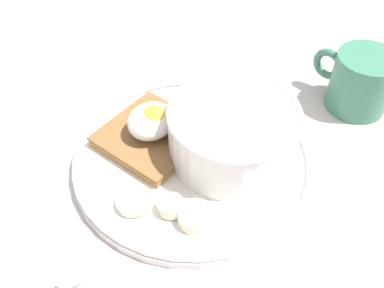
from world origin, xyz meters
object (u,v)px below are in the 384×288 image
Objects in this scene: toast_slice at (152,136)px; poached_egg at (152,120)px; banana_slice_left at (171,206)px; banana_slice_back at (195,216)px; coffee_mug at (361,81)px; spoon at (52,288)px; banana_slice_front at (131,199)px; oatmeal_bowl at (233,133)px.

toast_slice is 2.45cm from poached_egg.
banana_slice_left is 0.66× the size of banana_slice_back.
spoon is (-41.40, 8.32, -3.47)cm from coffee_mug.
banana_slice_front is 0.47× the size of spoon.
banana_slice_back is at bearing -74.48° from banana_slice_left.
oatmeal_bowl reaches higher than banana_slice_left.
banana_slice_left is at bearing -177.58° from oatmeal_bowl.
oatmeal_bowl is at bearing -5.23° from spoon.
coffee_mug is 42.37cm from spoon.
toast_slice is at bearing 55.56° from banana_slice_left.
coffee_mug is at bearing -11.40° from banana_slice_left.
banana_slice_left is at bearing -124.44° from toast_slice.
banana_slice_front is 32.02cm from coffee_mug.
poached_egg reaches higher than banana_slice_front.
coffee_mug is (27.77, -3.11, 2.20)cm from banana_slice_back.
poached_egg is (0.02, -0.10, 2.45)cm from toast_slice.
banana_slice_front is 6.89cm from banana_slice_back.
coffee_mug is at bearing -6.40° from banana_slice_back.
toast_slice is at bearing 65.41° from banana_slice_back.
oatmeal_bowl reaches higher than poached_egg.
banana_slice_back is (-9.68, -3.07, -2.39)cm from oatmeal_bowl.
banana_slice_front is 11.01cm from spoon.
banana_slice_left is at bearing -11.29° from spoon.
poached_egg is at bearing 65.14° from banana_slice_back.
banana_slice_front is 4.20cm from banana_slice_left.
oatmeal_bowl reaches higher than toast_slice.
banana_slice_back is (2.74, -6.32, 0.08)cm from banana_slice_front.
toast_slice and banana_slice_back have the same top height.
banana_slice_left is 0.30× the size of coffee_mug.
coffee_mug reaches higher than poached_egg.
banana_slice_back is at bearing -114.59° from toast_slice.
banana_slice_back is at bearing -162.39° from oatmeal_bowl.
banana_slice_left is 2.73cm from banana_slice_back.
banana_slice_front is at bearing 165.35° from oatmeal_bowl.
banana_slice_left reaches higher than spoon.
oatmeal_bowl is at bearing -14.65° from banana_slice_front.
coffee_mug is 1.00× the size of spoon.
toast_slice is 19.67cm from spoon.
oatmeal_bowl is 10.67cm from banana_slice_left.
oatmeal_bowl is 2.94× the size of banana_slice_back.
toast_slice is at bearing 119.75° from oatmeal_bowl.
toast_slice is 3.50× the size of banana_slice_left.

